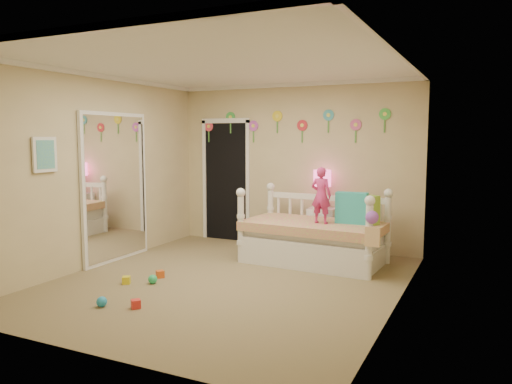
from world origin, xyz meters
The scene contains 18 objects.
floor centered at (0.00, 0.00, 0.00)m, with size 4.00×4.50×0.01m, color #7F684C.
ceiling centered at (0.00, 0.00, 2.60)m, with size 4.00×4.50×0.01m, color white.
back_wall centered at (0.00, 2.25, 1.30)m, with size 4.00×0.01×2.60m, color tan.
left_wall centered at (-2.00, 0.00, 1.30)m, with size 0.01×4.50×2.60m, color tan.
right_wall centered at (2.00, 0.00, 1.30)m, with size 0.01×4.50×2.60m, color tan.
crown_molding centered at (0.00, 0.00, 2.57)m, with size 4.00×4.50×0.06m, color white, non-canonical shape.
daybed centered at (0.63, 1.36, 0.53)m, with size 1.94×1.04×1.05m, color white, non-canonical shape.
pillow_turquoise centered at (1.14, 1.43, 0.80)m, with size 0.43×0.15×0.43m, color #25A0B9.
pillow_lime centered at (1.30, 1.51, 0.78)m, with size 0.42×0.15×0.39m, color #87BC39.
child centered at (0.76, 1.26, 0.97)m, with size 0.28×0.18×0.77m, color #D4307A.
nightstand centered at (0.52, 2.07, 0.34)m, with size 0.40×0.31×0.67m, color white.
table_lamp centered at (0.52, 2.07, 1.06)m, with size 0.27×0.27×0.59m.
closet_doorway centered at (-1.25, 2.23, 1.03)m, with size 0.90×0.04×2.07m, color black.
flower_decals centered at (-0.09, 2.24, 1.94)m, with size 3.40×0.02×0.50m, color #B2668C, non-canonical shape.
mirror_closet centered at (-1.96, 0.30, 1.05)m, with size 0.07×1.30×2.10m, color white.
wall_picture centered at (-1.97, -0.90, 1.55)m, with size 0.05×0.34×0.42m, color white.
hanging_bag centered at (1.56, 0.80, 0.64)m, with size 0.20×0.16×0.36m, color beige, non-canonical shape.
toy_scatter centered at (-0.70, -0.78, 0.06)m, with size 0.80×1.30×0.11m, color #996666, non-canonical shape.
Camera 1 is at (2.84, -5.16, 1.76)m, focal length 34.88 mm.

